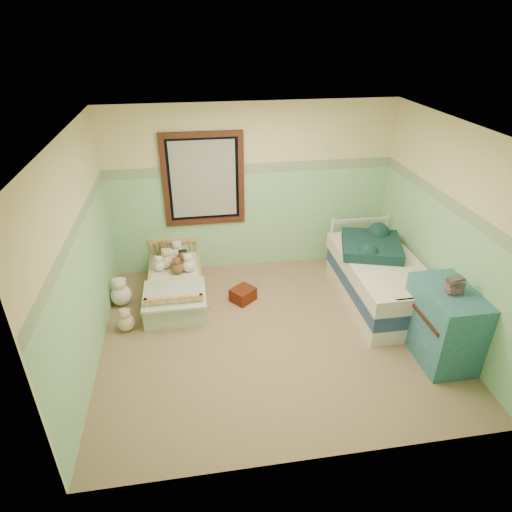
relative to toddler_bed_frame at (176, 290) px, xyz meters
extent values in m
cube|color=#8E7557|center=(1.20, -1.05, -0.11)|extent=(4.20, 3.60, 0.02)
cube|color=silver|center=(1.20, -1.05, 2.41)|extent=(4.20, 3.60, 0.02)
cube|color=beige|center=(1.20, 0.75, 1.15)|extent=(4.20, 0.04, 2.50)
cube|color=beige|center=(1.20, -2.85, 1.15)|extent=(4.20, 0.04, 2.50)
cube|color=beige|center=(-0.90, -1.05, 1.15)|extent=(0.04, 3.60, 2.50)
cube|color=beige|center=(3.30, -1.05, 1.15)|extent=(0.04, 3.60, 2.50)
cube|color=#85BB90|center=(1.20, 0.74, 0.65)|extent=(4.20, 0.01, 1.50)
cube|color=#407948|center=(1.20, 0.74, 1.48)|extent=(4.20, 0.01, 0.15)
cube|color=black|center=(0.50, 0.71, 1.35)|extent=(1.16, 0.06, 1.36)
cube|color=#B3B3AE|center=(0.50, 0.72, 1.35)|extent=(0.92, 0.01, 1.12)
cube|color=#C18E47|center=(0.00, 0.00, 0.00)|extent=(0.74, 1.48, 0.19)
cube|color=silver|center=(0.00, 0.00, 0.16)|extent=(0.68, 1.42, 0.12)
cube|color=#739CCE|center=(0.00, -0.46, 0.23)|extent=(0.80, 0.74, 0.03)
sphere|color=brown|center=(-0.15, 0.50, 0.32)|extent=(0.20, 0.20, 0.20)
sphere|color=white|center=(0.05, 0.50, 0.32)|extent=(0.21, 0.21, 0.21)
sphere|color=beige|center=(-0.10, 0.28, 0.32)|extent=(0.21, 0.21, 0.21)
sphere|color=black|center=(0.13, 0.28, 0.31)|extent=(0.18, 0.18, 0.18)
sphere|color=white|center=(-0.74, -0.09, 0.05)|extent=(0.28, 0.28, 0.28)
sphere|color=beige|center=(-0.62, -0.69, 0.01)|extent=(0.22, 0.22, 0.22)
cube|color=white|center=(2.75, -0.60, 0.01)|extent=(0.91, 1.82, 0.22)
cube|color=navy|center=(2.75, -0.60, 0.23)|extent=(0.91, 1.82, 0.22)
cube|color=white|center=(2.75, -0.60, 0.45)|extent=(0.95, 1.86, 0.22)
cube|color=#10302F|center=(2.70, -0.30, 0.63)|extent=(0.98, 1.01, 0.14)
cube|color=#255466|center=(3.01, -1.72, 0.35)|extent=(0.56, 0.89, 0.89)
cube|color=brown|center=(3.01, -1.76, 0.87)|extent=(0.19, 0.16, 0.16)
cube|color=maroon|center=(0.92, -0.27, 0.00)|extent=(0.40, 0.40, 0.19)
cube|color=orange|center=(0.30, -0.36, -0.08)|extent=(0.34, 0.32, 0.02)
sphere|color=brown|center=(0.15, 0.16, 0.31)|extent=(0.19, 0.19, 0.19)
sphere|color=brown|center=(-0.14, 0.49, 0.31)|extent=(0.20, 0.20, 0.20)
sphere|color=white|center=(-0.20, 0.20, 0.30)|extent=(0.16, 0.16, 0.16)
sphere|color=brown|center=(0.04, 0.09, 0.30)|extent=(0.17, 0.17, 0.17)
sphere|color=white|center=(-0.06, 0.31, 0.31)|extent=(0.18, 0.18, 0.18)
sphere|color=white|center=(0.20, 0.13, 0.31)|extent=(0.19, 0.19, 0.19)
camera|label=1|loc=(0.31, -5.30, 3.39)|focal=30.64mm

